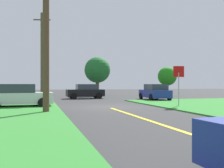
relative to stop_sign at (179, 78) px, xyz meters
The scene contains 10 objects.
ground_plane 5.51m from the stop_sign, 165.04° to the left, with size 120.00×120.00×0.00m, color #363636.
lane_stripe_center 8.56m from the stop_sign, 126.46° to the right, with size 0.20×14.00×0.01m, color yellow.
stop_sign is the anchor object (origin of this frame).
parked_car_near_building 11.35m from the stop_sign, 165.71° to the left, with size 4.52×2.27×1.62m.
car_approaching_junction 13.01m from the stop_sign, 110.49° to the left, with size 4.19×2.04×1.62m.
car_on_crossroad 7.97m from the stop_sign, 76.61° to the left, with size 2.38×4.65×1.62m.
utility_pole_near 9.46m from the stop_sign, behind, with size 1.80×0.36×7.24m.
utility_pole_mid 15.47m from the stop_sign, 127.45° to the left, with size 1.78×0.55×9.26m.
oak_tree_left 16.75m from the stop_sign, 64.26° to the left, with size 2.57×2.57×3.99m.
pine_tree_center 18.64m from the stop_sign, 95.34° to the left, with size 3.60×3.60×5.41m.
Camera 1 is at (-4.68, -17.36, 1.60)m, focal length 40.69 mm.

